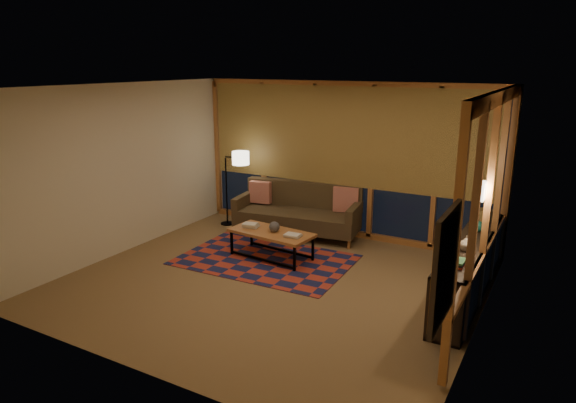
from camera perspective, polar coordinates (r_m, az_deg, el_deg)
The scene contains 21 objects.
floor at distance 7.34m, azimuth -1.86°, elevation -8.94°, with size 5.50×5.00×0.01m, color olive.
ceiling at distance 6.70m, azimuth -2.06°, elevation 12.62°, with size 5.50×5.00×0.01m, color silver.
walls at distance 6.90m, azimuth -1.95°, elevation 1.34°, with size 5.51×5.01×2.70m.
window_wall_back at distance 9.02m, azimuth 6.08°, elevation 4.58°, with size 5.30×0.16×2.60m, color #AF6F3F, non-canonical shape.
window_wall_right at distance 6.58m, azimuth 21.35°, elevation -0.39°, with size 0.16×3.70×2.60m, color #AF6F3F, non-canonical shape.
wall_art at distance 4.24m, azimuth 16.93°, elevation -6.96°, with size 0.06×0.74×0.94m, color #CA441F, non-canonical shape.
wall_sconce at distance 6.40m, azimuth 20.79°, elevation 1.09°, with size 0.12×0.18×0.22m, color #FCE9C8, non-canonical shape.
sofa at distance 9.12m, azimuth 1.09°, elevation -1.04°, with size 2.19×0.89×0.90m, color #503D22, non-canonical shape.
pillow_left at distance 9.51m, azimuth -3.09°, elevation 0.87°, with size 0.40×0.13×0.40m, color red, non-canonical shape.
pillow_right at distance 9.06m, azimuth 6.45°, elevation 0.20°, with size 0.44×0.15×0.44m, color red, non-canonical shape.
area_rug at distance 8.11m, azimuth -2.55°, elevation -6.48°, with size 2.62×1.75×0.01m, color #B03726.
coffee_table at distance 8.12m, azimuth -1.84°, elevation -4.82°, with size 1.33×0.61×0.44m, color #AF6F3F, non-canonical shape.
book_stack_a at distance 8.25m, azimuth -4.17°, elevation -2.63°, with size 0.26×0.20×0.07m, color silver, non-canonical shape.
book_stack_b at distance 7.80m, azimuth 0.55°, elevation -3.76°, with size 0.24×0.19×0.05m, color silver, non-canonical shape.
ceramic_pot at distance 8.00m, azimuth -1.53°, elevation -2.80°, with size 0.17×0.17×0.17m, color black.
floor_lamp at distance 9.74m, azimuth -6.87°, elevation 1.56°, with size 0.48×0.31×1.44m, color black, non-canonical shape.
bookshelf at distance 7.28m, azimuth 19.60°, elevation -6.80°, with size 0.40×3.05×0.76m, color black, non-canonical shape.
basket at distance 8.03m, azimuth 20.95°, elevation -1.40°, with size 0.22×0.22×0.17m, color olive.
teal_bowl at distance 7.47m, azimuth 20.39°, elevation -2.61°, with size 0.15×0.15×0.15m, color #186051.
vase at distance 6.68m, azimuth 19.24°, elevation -4.38°, with size 0.19×0.19×0.19m, color tan.
shelf_book_stack at distance 6.18m, azimuth 18.23°, elevation -6.49°, with size 0.17×0.23×0.07m, color silver, non-canonical shape.
Camera 1 is at (3.47, -5.72, 3.01)m, focal length 32.00 mm.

